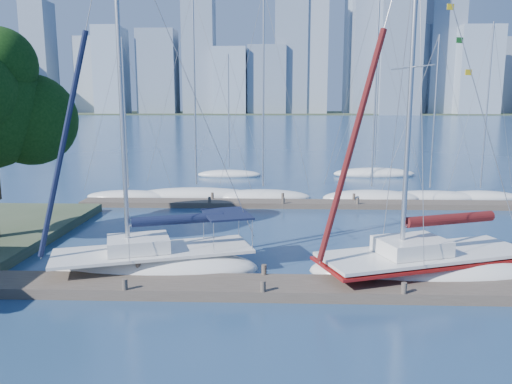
{
  "coord_description": "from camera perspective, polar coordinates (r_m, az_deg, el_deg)",
  "views": [
    {
      "loc": [
        0.37,
        -17.85,
        7.07
      ],
      "look_at": [
        -0.43,
        4.0,
        3.15
      ],
      "focal_mm": 35.0,
      "sensor_mm": 36.0,
      "label": 1
    }
  ],
  "objects": [
    {
      "name": "far_dock",
      "position": [
        34.59,
        4.75,
        -1.35
      ],
      "size": [
        30.0,
        1.8,
        0.36
      ],
      "primitive_type": "cube",
      "color": "#453B32",
      "rests_on": "ground"
    },
    {
      "name": "sailboat_navy",
      "position": [
        21.33,
        -11.64,
        -6.09
      ],
      "size": [
        9.2,
        5.47,
        15.03
      ],
      "rotation": [
        0.0,
        0.0,
        0.32
      ],
      "color": "silver",
      "rests_on": "ground"
    },
    {
      "name": "bg_boat_0",
      "position": [
        38.3,
        -14.34,
        -0.43
      ],
      "size": [
        6.56,
        3.4,
        11.95
      ],
      "rotation": [
        0.0,
        0.0,
        0.25
      ],
      "color": "silver",
      "rests_on": "ground"
    },
    {
      "name": "ground",
      "position": [
        19.21,
        0.86,
        -11.43
      ],
      "size": [
        700.0,
        700.0,
        0.0
      ],
      "primitive_type": "plane",
      "color": "navy",
      "rests_on": "ground"
    },
    {
      "name": "sailboat_maroon",
      "position": [
        21.45,
        18.7,
        -6.52
      ],
      "size": [
        9.81,
        5.99,
        14.99
      ],
      "rotation": [
        0.0,
        0.0,
        0.34
      ],
      "color": "silver",
      "rests_on": "ground"
    },
    {
      "name": "bg_boat_1",
      "position": [
        37.63,
        -6.78,
        -0.29
      ],
      "size": [
        9.32,
        5.78,
        15.17
      ],
      "rotation": [
        0.0,
        0.0,
        -0.41
      ],
      "color": "silver",
      "rests_on": "ground"
    },
    {
      "name": "bg_boat_5",
      "position": [
        40.39,
        24.22,
        -0.45
      ],
      "size": [
        6.22,
        4.02,
        12.94
      ],
      "rotation": [
        0.0,
        0.0,
        0.38
      ],
      "color": "silver",
      "rests_on": "ground"
    },
    {
      "name": "near_dock",
      "position": [
        19.13,
        0.87,
        -10.87
      ],
      "size": [
        26.0,
        2.0,
        0.4
      ],
      "primitive_type": "cube",
      "color": "#453B32",
      "rests_on": "ground"
    },
    {
      "name": "bg_boat_6",
      "position": [
        48.5,
        -3.07,
        2.06
      ],
      "size": [
        6.33,
        2.58,
        11.84
      ],
      "rotation": [
        0.0,
        0.0,
        0.11
      ],
      "color": "silver",
      "rests_on": "ground"
    },
    {
      "name": "bg_boat_7",
      "position": [
        49.98,
        13.35,
        2.09
      ],
      "size": [
        8.25,
        4.97,
        13.69
      ],
      "rotation": [
        0.0,
        0.0,
        -0.35
      ],
      "color": "silver",
      "rests_on": "ground"
    },
    {
      "name": "bg_boat_2",
      "position": [
        36.75,
        0.82,
        -0.45
      ],
      "size": [
        7.36,
        4.39,
        15.19
      ],
      "rotation": [
        0.0,
        0.0,
        -0.33
      ],
      "color": "silver",
      "rests_on": "ground"
    },
    {
      "name": "skyline",
      "position": [
        310.1,
        5.25,
        15.74
      ],
      "size": [
        503.94,
        51.31,
        123.82
      ],
      "color": "#8396AA",
      "rests_on": "ground"
    },
    {
      "name": "bg_boat_3",
      "position": [
        37.18,
        13.03,
        -0.56
      ],
      "size": [
        7.45,
        4.63,
        15.71
      ],
      "rotation": [
        0.0,
        0.0,
        -0.34
      ],
      "color": "silver",
      "rests_on": "ground"
    },
    {
      "name": "far_shore",
      "position": [
        337.93,
        2.05,
        8.97
      ],
      "size": [
        800.0,
        100.0,
        1.5
      ],
      "primitive_type": "cube",
      "color": "#38472D",
      "rests_on": "ground"
    },
    {
      "name": "bg_boat_4",
      "position": [
        38.85,
        19.2,
        -0.53
      ],
      "size": [
        7.62,
        3.35,
        12.08
      ],
      "rotation": [
        0.0,
        0.0,
        0.18
      ],
      "color": "silver",
      "rests_on": "ground"
    }
  ]
}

